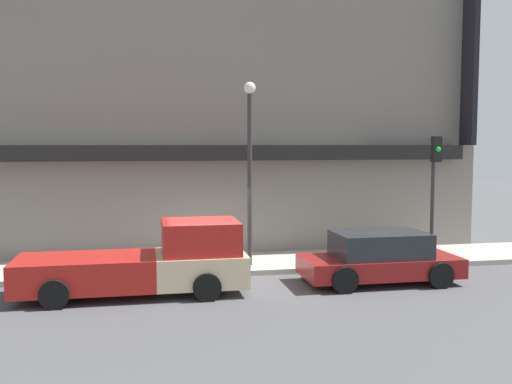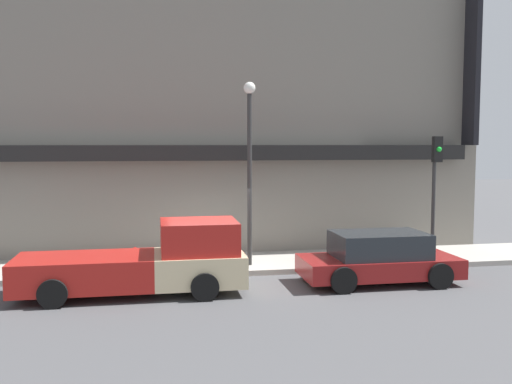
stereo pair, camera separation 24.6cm
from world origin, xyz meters
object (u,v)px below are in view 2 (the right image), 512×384
(pickup_truck, at_px, (148,262))
(traffic_light, at_px, (435,176))
(fire_hydrant, at_px, (135,258))
(street_lamp, at_px, (250,152))
(parked_car, at_px, (379,258))

(pickup_truck, relative_size, traffic_light, 1.47)
(fire_hydrant, relative_size, street_lamp, 0.12)
(pickup_truck, height_order, street_lamp, street_lamp)
(pickup_truck, bearing_deg, fire_hydrant, 100.89)
(pickup_truck, height_order, fire_hydrant, pickup_truck)
(fire_hydrant, bearing_deg, pickup_truck, -80.21)
(parked_car, height_order, street_lamp, street_lamp)
(street_lamp, height_order, traffic_light, street_lamp)
(street_lamp, bearing_deg, fire_hydrant, 179.12)
(pickup_truck, bearing_deg, parked_car, 1.10)
(pickup_truck, relative_size, street_lamp, 1.04)
(parked_car, height_order, traffic_light, traffic_light)
(parked_car, distance_m, street_lamp, 4.90)
(pickup_truck, height_order, traffic_light, traffic_light)
(parked_car, relative_size, street_lamp, 0.78)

